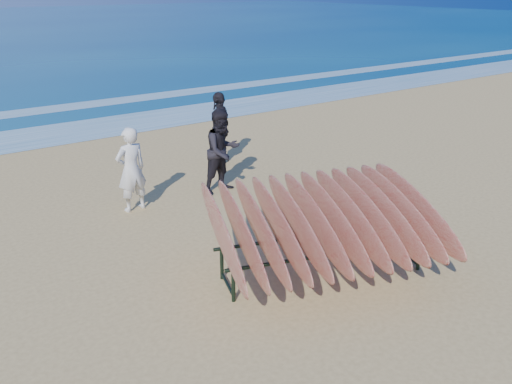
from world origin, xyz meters
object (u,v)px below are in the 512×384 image
Objects in this scene: surfboard_rack at (324,220)px; person_dark_b at (220,129)px; person_white at (131,170)px; person_dark_a at (223,151)px.

surfboard_rack is 5.66m from person_dark_b.
person_dark_b reaches higher than surfboard_rack.
person_white is 3.22m from person_dark_b.
person_dark_a is at bearing 170.66° from person_white.
person_white is (-1.29, 4.01, -0.07)m from surfboard_rack.
surfboard_rack is 2.32× the size of person_white.
person_white is 0.94× the size of person_dark_a.
surfboard_rack is 2.18× the size of person_dark_a.
person_dark_b reaches higher than person_white.
person_dark_a is at bearing 19.75° from person_dark_b.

